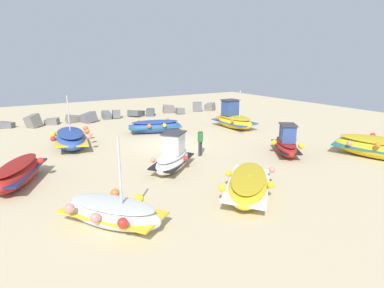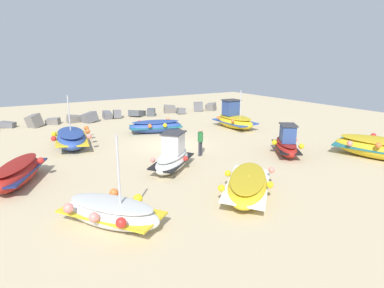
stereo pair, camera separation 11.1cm
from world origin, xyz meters
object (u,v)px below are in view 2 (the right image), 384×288
Objects in this scene: fishing_boat_4 at (286,144)px; fishing_boat_1 at (156,126)px; fishing_boat_5 at (234,119)px; fishing_boat_0 at (71,138)px; person_walking at (200,140)px; fishing_boat_6 at (111,212)px; fishing_boat_3 at (18,172)px; fishing_boat_2 at (382,148)px; fishing_boat_7 at (248,184)px; fishing_boat_8 at (173,157)px.

fishing_boat_1 is at bearing -120.91° from fishing_boat_4.
fishing_boat_5 is at bearing -160.27° from fishing_boat_4.
fishing_boat_4 is at bearing 61.41° from fishing_boat_0.
fishing_boat_0 is at bearing 23.59° from person_walking.
person_walking is at bearing 128.82° from fishing_boat_5.
fishing_boat_6 is 2.39× the size of person_walking.
fishing_boat_3 is 17.61m from fishing_boat_5.
fishing_boat_3 is 2.63× the size of person_walking.
fishing_boat_6 reaches higher than fishing_boat_5.
fishing_boat_6 is at bearing -132.52° from fishing_boat_3.
fishing_boat_5 is at bearing 96.85° from fishing_boat_0.
fishing_boat_0 is 19.59m from fishing_boat_2.
person_walking reaches higher than fishing_boat_2.
fishing_boat_1 reaches higher than fishing_boat_7.
fishing_boat_5 is (2.26, 8.05, 0.08)m from fishing_boat_4.
fishing_boat_1 is 7.30m from person_walking.
fishing_boat_3 is at bearing -81.70° from fishing_boat_7.
fishing_boat_5 is at bearing -169.55° from fishing_boat_7.
fishing_boat_5 reaches higher than fishing_boat_4.
fishing_boat_1 is at bearing -24.77° from person_walking.
fishing_boat_4 is (11.00, -8.79, 0.05)m from fishing_boat_0.
fishing_boat_2 reaches higher than fishing_boat_1.
fishing_boat_5 is at bearing 0.97° from fishing_boat_1.
fishing_boat_3 is at bearing -12.33° from fishing_boat_6.
fishing_boat_0 is 1.08× the size of fishing_boat_7.
fishing_boat_1 is 2.64× the size of person_walking.
fishing_boat_6 reaches higher than fishing_boat_1.
fishing_boat_5 reaches higher than fishing_boat_2.
fishing_boat_2 is at bearing 85.33° from fishing_boat_4.
fishing_boat_3 is (-18.84, 6.60, -0.06)m from fishing_boat_2.
fishing_boat_6 is at bearing -105.22° from fishing_boat_1.
person_walking is at bearing -87.29° from fishing_boat_6.
fishing_boat_0 is 6.78m from fishing_boat_1.
fishing_boat_6 is at bearing 70.06° from fishing_boat_2.
fishing_boat_4 is at bearing -76.62° from fishing_boat_3.
person_walking reaches higher than fishing_boat_1.
fishing_boat_7 is 6.29m from person_walking.
fishing_boat_2 is at bearing -145.76° from person_walking.
fishing_boat_6 reaches higher than fishing_boat_2.
fishing_boat_8 reaches higher than fishing_boat_1.
fishing_boat_6 is at bearing -40.16° from fishing_boat_4.
fishing_boat_8 is at bearing 126.05° from fishing_boat_5.
fishing_boat_0 is 6.78m from fishing_boat_3.
fishing_boat_5 is 8.90m from person_walking.
fishing_boat_2 is 10.80m from person_walking.
fishing_boat_8 is 2.99m from person_walking.
fishing_boat_4 is 0.88× the size of fishing_boat_6.
fishing_boat_8 is 2.13× the size of person_walking.
fishing_boat_4 is at bearing -139.72° from person_walking.
person_walking is at bearing -82.78° from fishing_boat_4.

